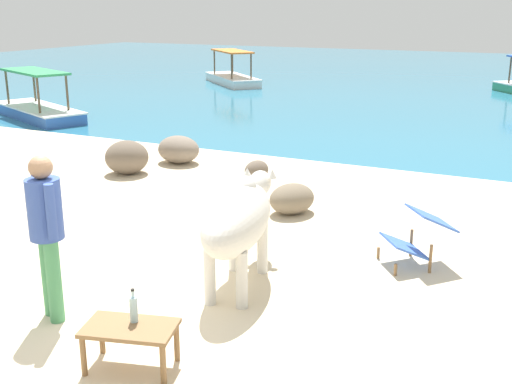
{
  "coord_description": "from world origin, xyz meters",
  "views": [
    {
      "loc": [
        3.84,
        -4.36,
        2.96
      ],
      "look_at": [
        0.28,
        3.0,
        0.55
      ],
      "focal_mm": 44.42,
      "sensor_mm": 36.0,
      "label": 1
    }
  ],
  "objects": [
    {
      "name": "water_surface",
      "position": [
        0.0,
        22.0,
        0.0
      ],
      "size": [
        60.0,
        36.0,
        0.03
      ],
      "primitive_type": "cube",
      "color": "teal",
      "rests_on": "ground"
    },
    {
      "name": "shore_rock_large",
      "position": [
        -0.78,
        5.22,
        0.22
      ],
      "size": [
        0.44,
        0.56,
        0.35
      ],
      "primitive_type": "ellipsoid",
      "rotation": [
        0.0,
        0.0,
        1.39
      ],
      "color": "#6B5B4C",
      "rests_on": "sand_beach"
    },
    {
      "name": "boat_white",
      "position": [
        -7.89,
        17.74,
        0.29
      ],
      "size": [
        3.46,
        3.36,
        1.29
      ],
      "rotation": [
        0.0,
        0.0,
        2.38
      ],
      "color": "white",
      "rests_on": "water_surface"
    },
    {
      "name": "cow",
      "position": [
        0.92,
        1.25,
        0.81
      ],
      "size": [
        0.94,
        2.09,
        1.17
      ],
      "rotation": [
        0.0,
        0.0,
        1.78
      ],
      "color": "beige",
      "rests_on": "sand_beach"
    },
    {
      "name": "shore_rock_flat",
      "position": [
        -2.69,
        5.72,
        0.3
      ],
      "size": [
        1.03,
        0.93,
        0.53
      ],
      "primitive_type": "ellipsoid",
      "rotation": [
        0.0,
        0.0,
        2.87
      ],
      "color": "gray",
      "rests_on": "sand_beach"
    },
    {
      "name": "deck_chair_far",
      "position": [
        2.53,
        2.67,
        0.42
      ],
      "size": [
        0.93,
        0.88,
        0.68
      ],
      "rotation": [
        0.0,
        0.0,
        3.78
      ],
      "color": "brown",
      "rests_on": "sand_beach"
    },
    {
      "name": "person_standing",
      "position": [
        -0.36,
        -0.19,
        0.99
      ],
      "size": [
        0.45,
        0.32,
        1.62
      ],
      "rotation": [
        0.0,
        0.0,
        1.03
      ],
      "color": "#428956",
      "rests_on": "sand_beach"
    },
    {
      "name": "sand_beach",
      "position": [
        0.0,
        0.0,
        0.02
      ],
      "size": [
        18.0,
        14.0,
        0.04
      ],
      "primitive_type": "cube",
      "color": "beige",
      "rests_on": "ground"
    },
    {
      "name": "low_bench_table",
      "position": [
        0.86,
        -0.6,
        0.37
      ],
      "size": [
        0.85,
        0.62,
        0.39
      ],
      "rotation": [
        0.0,
        0.0,
        0.27
      ],
      "color": "brown",
      "rests_on": "sand_beach"
    },
    {
      "name": "boat_blue",
      "position": [
        -8.93,
        8.45,
        0.29
      ],
      "size": [
        3.83,
        2.52,
        1.29
      ],
      "rotation": [
        0.0,
        0.0,
        5.87
      ],
      "color": "#3866B7",
      "rests_on": "water_surface"
    },
    {
      "name": "shore_rock_small",
      "position": [
        0.47,
        3.8,
        0.26
      ],
      "size": [
        0.78,
        0.88,
        0.44
      ],
      "primitive_type": "ellipsoid",
      "rotation": [
        0.0,
        0.0,
        1.24
      ],
      "color": "#756651",
      "rests_on": "sand_beach"
    },
    {
      "name": "bottle",
      "position": [
        0.85,
        -0.51,
        0.55
      ],
      "size": [
        0.07,
        0.07,
        0.3
      ],
      "color": "#A3C6D1",
      "rests_on": "low_bench_table"
    },
    {
      "name": "shore_rock_medium",
      "position": [
        -3.09,
        4.61,
        0.34
      ],
      "size": [
        1.09,
        1.09,
        0.6
      ],
      "primitive_type": "ellipsoid",
      "rotation": [
        0.0,
        0.0,
        0.7
      ],
      "color": "#6B5B4C",
      "rests_on": "sand_beach"
    }
  ]
}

